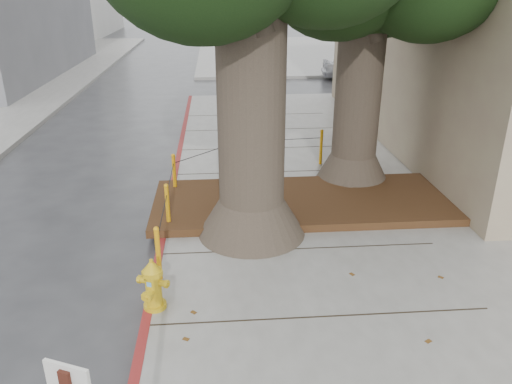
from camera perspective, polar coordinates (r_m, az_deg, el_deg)
ground at (r=7.48m, az=3.44°, el=-15.15°), size 140.00×140.00×0.00m
sidewalk_far at (r=36.77m, az=6.52°, el=15.59°), size 16.00×20.00×0.15m
curb_red at (r=9.54m, az=-10.69°, el=-5.90°), size 0.14×26.00×0.16m
planter_bed at (r=10.81m, az=5.41°, el=-1.10°), size 6.40×2.60×0.16m
bollard_ring at (r=10.94m, az=-4.09°, el=1.68°), size 3.79×5.39×0.95m
fire_hydrant at (r=7.52m, az=-11.68°, el=-10.32°), size 0.44×0.44×0.81m
car_silver at (r=26.82m, az=11.98°, el=13.93°), size 4.13×1.94×1.37m
car_red at (r=27.80m, az=24.31°, el=12.72°), size 4.10×1.60×1.33m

